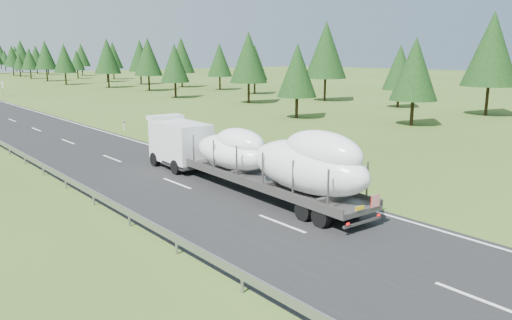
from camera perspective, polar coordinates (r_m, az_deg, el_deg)
ground at (r=22.18m, az=2.94°, el=-7.32°), size 400.00×400.00×0.00m
highway_sign at (r=97.94m, az=-26.98°, el=7.54°), size 0.08×0.90×2.60m
tree_line_right at (r=129.17m, az=-15.37°, el=11.45°), size 28.08×284.61×12.61m
boat_truck at (r=26.60m, az=-0.46°, el=0.58°), size 3.00×17.88×3.99m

